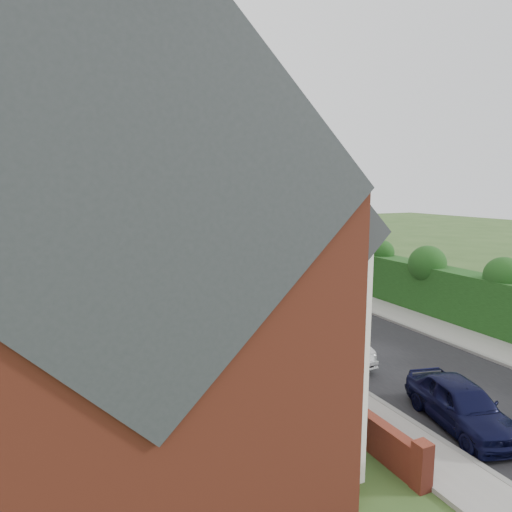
{
  "coord_description": "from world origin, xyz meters",
  "views": [
    {
      "loc": [
        -12.38,
        -16.68,
        6.53
      ],
      "look_at": [
        -0.6,
        8.81,
        2.2
      ],
      "focal_mm": 32.0,
      "sensor_mm": 36.0,
      "label": 1
    }
  ],
  "objects_px": {
    "horse": "(279,275)",
    "car_white": "(218,279)",
    "car_silver_a": "(325,340)",
    "car_beige": "(166,250)",
    "car_grey": "(146,242)",
    "lamppost": "(356,244)",
    "car_navy": "(461,404)",
    "car_red": "(192,260)",
    "car_green": "(219,269)",
    "horse_cart": "(266,263)",
    "car_silver_b": "(245,296)"
  },
  "relations": [
    {
      "from": "horse",
      "to": "car_white",
      "type": "bearing_deg",
      "value": -4.2
    },
    {
      "from": "car_silver_a",
      "to": "car_beige",
      "type": "height_order",
      "value": "car_silver_a"
    },
    {
      "from": "car_grey",
      "to": "car_white",
      "type": "bearing_deg",
      "value": -86.29
    },
    {
      "from": "lamppost",
      "to": "car_beige",
      "type": "relative_size",
      "value": 1.08
    },
    {
      "from": "horse",
      "to": "car_grey",
      "type": "bearing_deg",
      "value": -73.1
    },
    {
      "from": "car_navy",
      "to": "car_silver_a",
      "type": "distance_m",
      "value": 5.82
    },
    {
      "from": "car_grey",
      "to": "horse",
      "type": "relative_size",
      "value": 2.67
    },
    {
      "from": "car_silver_a",
      "to": "car_red",
      "type": "xyz_separation_m",
      "value": [
        1.07,
        20.86,
        -0.06
      ]
    },
    {
      "from": "car_silver_a",
      "to": "car_green",
      "type": "distance_m",
      "value": 15.45
    },
    {
      "from": "car_silver_a",
      "to": "horse_cart",
      "type": "bearing_deg",
      "value": 71.43
    },
    {
      "from": "car_red",
      "to": "car_silver_b",
      "type": "bearing_deg",
      "value": -81.88
    },
    {
      "from": "car_silver_a",
      "to": "horse_cart",
      "type": "relative_size",
      "value": 1.37
    },
    {
      "from": "car_green",
      "to": "car_red",
      "type": "relative_size",
      "value": 1.19
    },
    {
      "from": "lamppost",
      "to": "horse",
      "type": "relative_size",
      "value": 2.83
    },
    {
      "from": "car_silver_b",
      "to": "car_red",
      "type": "distance_m",
      "value": 13.24
    },
    {
      "from": "car_red",
      "to": "car_silver_a",
      "type": "bearing_deg",
      "value": -80.18
    },
    {
      "from": "car_red",
      "to": "car_beige",
      "type": "distance_m",
      "value": 6.37
    },
    {
      "from": "car_white",
      "to": "car_beige",
      "type": "xyz_separation_m",
      "value": [
        0.31,
        14.75,
        -0.04
      ]
    },
    {
      "from": "horse_cart",
      "to": "car_silver_b",
      "type": "bearing_deg",
      "value": -124.57
    },
    {
      "from": "lamppost",
      "to": "car_navy",
      "type": "xyz_separation_m",
      "value": [
        -5.8,
        -12.45,
        -2.65
      ]
    },
    {
      "from": "car_beige",
      "to": "horse",
      "type": "bearing_deg",
      "value": -78.85
    },
    {
      "from": "lamppost",
      "to": "car_green",
      "type": "distance_m",
      "value": 10.36
    },
    {
      "from": "car_white",
      "to": "car_green",
      "type": "relative_size",
      "value": 1.03
    },
    {
      "from": "car_white",
      "to": "horse_cart",
      "type": "relative_size",
      "value": 1.53
    },
    {
      "from": "car_silver_b",
      "to": "horse_cart",
      "type": "xyz_separation_m",
      "value": [
        4.18,
        6.07,
        0.57
      ]
    },
    {
      "from": "car_navy",
      "to": "car_green",
      "type": "xyz_separation_m",
      "value": [
        0.8,
        21.17,
        0.16
      ]
    },
    {
      "from": "car_silver_a",
      "to": "horse",
      "type": "relative_size",
      "value": 2.37
    },
    {
      "from": "horse_cart",
      "to": "car_green",
      "type": "bearing_deg",
      "value": 149.34
    },
    {
      "from": "car_green",
      "to": "car_red",
      "type": "distance_m",
      "value": 5.49
    },
    {
      "from": "car_red",
      "to": "horse",
      "type": "distance_m",
      "value": 9.62
    },
    {
      "from": "car_beige",
      "to": "car_grey",
      "type": "relative_size",
      "value": 0.98
    },
    {
      "from": "lamppost",
      "to": "horse_cart",
      "type": "xyz_separation_m",
      "value": [
        -2.22,
        7.07,
        -1.99
      ]
    },
    {
      "from": "car_navy",
      "to": "horse_cart",
      "type": "relative_size",
      "value": 1.2
    },
    {
      "from": "car_grey",
      "to": "horse_cart",
      "type": "height_order",
      "value": "horse_cart"
    },
    {
      "from": "car_silver_b",
      "to": "car_red",
      "type": "xyz_separation_m",
      "value": [
        1.07,
        13.2,
        -0.08
      ]
    },
    {
      "from": "car_silver_b",
      "to": "car_white",
      "type": "height_order",
      "value": "car_silver_b"
    },
    {
      "from": "car_silver_b",
      "to": "horse_cart",
      "type": "bearing_deg",
      "value": 61.62
    },
    {
      "from": "car_red",
      "to": "horse_cart",
      "type": "relative_size",
      "value": 1.26
    },
    {
      "from": "car_navy",
      "to": "car_silver_a",
      "type": "relative_size",
      "value": 0.88
    },
    {
      "from": "car_beige",
      "to": "car_red",
      "type": "bearing_deg",
      "value": -87.47
    },
    {
      "from": "lamppost",
      "to": "car_grey",
      "type": "distance_m",
      "value": 27.64
    },
    {
      "from": "car_silver_a",
      "to": "car_green",
      "type": "xyz_separation_m",
      "value": [
        1.4,
        15.39,
        0.09
      ]
    },
    {
      "from": "car_navy",
      "to": "car_grey",
      "type": "xyz_separation_m",
      "value": [
        -0.6,
        39.21,
        0.06
      ]
    },
    {
      "from": "lamppost",
      "to": "car_navy",
      "type": "height_order",
      "value": "lamppost"
    },
    {
      "from": "horse",
      "to": "horse_cart",
      "type": "distance_m",
      "value": 2.04
    },
    {
      "from": "car_navy",
      "to": "car_silver_b",
      "type": "bearing_deg",
      "value": 106.09
    },
    {
      "from": "lamppost",
      "to": "car_silver_b",
      "type": "xyz_separation_m",
      "value": [
        -6.4,
        1.0,
        -2.56
      ]
    },
    {
      "from": "car_white",
      "to": "car_red",
      "type": "height_order",
      "value": "car_white"
    },
    {
      "from": "car_beige",
      "to": "horse_cart",
      "type": "relative_size",
      "value": 1.5
    },
    {
      "from": "lamppost",
      "to": "car_red",
      "type": "relative_size",
      "value": 1.3
    }
  ]
}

